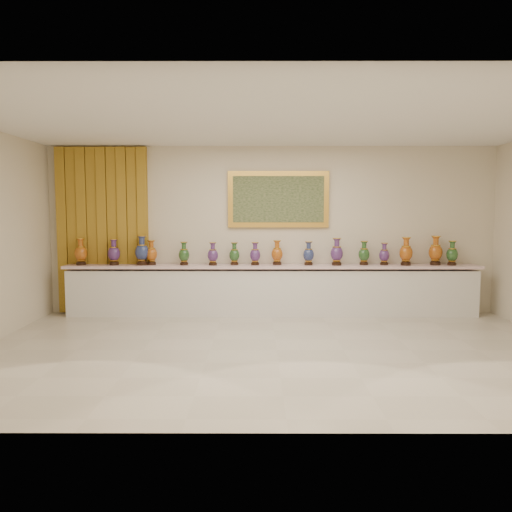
{
  "coord_description": "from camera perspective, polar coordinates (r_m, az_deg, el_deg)",
  "views": [
    {
      "loc": [
        -0.26,
        -6.49,
        1.83
      ],
      "look_at": [
        -0.28,
        1.7,
        1.11
      ],
      "focal_mm": 35.0,
      "sensor_mm": 36.0,
      "label": 1
    }
  ],
  "objects": [
    {
      "name": "vase_6",
      "position": [
        8.81,
        -2.49,
        0.14
      ],
      "size": [
        0.21,
        0.21,
        0.4
      ],
      "rotation": [
        0.0,
        0.0,
        -0.16
      ],
      "color": "black",
      "rests_on": "counter"
    },
    {
      "name": "vase_5",
      "position": [
        8.77,
        -4.96,
        0.12
      ],
      "size": [
        0.24,
        0.24,
        0.4
      ],
      "rotation": [
        0.0,
        0.0,
        -0.38
      ],
      "color": "black",
      "rests_on": "counter"
    },
    {
      "name": "vase_4",
      "position": [
        8.86,
        -8.23,
        0.16
      ],
      "size": [
        0.24,
        0.24,
        0.41
      ],
      "rotation": [
        0.0,
        0.0,
        -0.29
      ],
      "color": "black",
      "rests_on": "counter"
    },
    {
      "name": "vase_7",
      "position": [
        8.77,
        -0.1,
        0.14
      ],
      "size": [
        0.24,
        0.24,
        0.4
      ],
      "rotation": [
        0.0,
        0.0,
        0.38
      ],
      "color": "black",
      "rests_on": "counter"
    },
    {
      "name": "vase_8",
      "position": [
        8.82,
        2.43,
        0.25
      ],
      "size": [
        0.22,
        0.22,
        0.43
      ],
      "rotation": [
        0.0,
        0.0,
        -0.08
      ],
      "color": "black",
      "rests_on": "counter"
    },
    {
      "name": "vase_2",
      "position": [
        8.99,
        -12.9,
        0.47
      ],
      "size": [
        0.31,
        0.31,
        0.52
      ],
      "rotation": [
        0.0,
        0.0,
        -0.37
      ],
      "color": "black",
      "rests_on": "counter"
    },
    {
      "name": "vase_10",
      "position": [
        8.85,
        9.21,
        0.33
      ],
      "size": [
        0.27,
        0.27,
        0.48
      ],
      "rotation": [
        0.0,
        0.0,
        0.26
      ],
      "color": "black",
      "rests_on": "counter"
    },
    {
      "name": "ground",
      "position": [
        6.75,
        2.38,
        -10.7
      ],
      "size": [
        8.0,
        8.0,
        0.0
      ],
      "primitive_type": "plane",
      "color": "beige",
      "rests_on": "ground"
    },
    {
      "name": "vase_9",
      "position": [
        8.82,
        6.03,
        0.18
      ],
      "size": [
        0.25,
        0.25,
        0.42
      ],
      "rotation": [
        0.0,
        0.0,
        -0.35
      ],
      "color": "black",
      "rests_on": "counter"
    },
    {
      "name": "room",
      "position": [
        9.22,
        -14.11,
        3.39
      ],
      "size": [
        8.0,
        8.0,
        8.0
      ],
      "color": "beige",
      "rests_on": "ground"
    },
    {
      "name": "vase_1",
      "position": [
        9.13,
        -15.93,
        0.31
      ],
      "size": [
        0.23,
        0.23,
        0.46
      ],
      "rotation": [
        0.0,
        0.0,
        -0.07
      ],
      "color": "black",
      "rests_on": "counter"
    },
    {
      "name": "vase_13",
      "position": [
        9.12,
        16.77,
        0.37
      ],
      "size": [
        0.24,
        0.24,
        0.49
      ],
      "rotation": [
        0.0,
        0.0,
        0.04
      ],
      "color": "black",
      "rests_on": "counter"
    },
    {
      "name": "vase_15",
      "position": [
        9.39,
        21.5,
        0.19
      ],
      "size": [
        0.26,
        0.26,
        0.43
      ],
      "rotation": [
        0.0,
        0.0,
        -0.37
      ],
      "color": "black",
      "rests_on": "counter"
    },
    {
      "name": "vase_12",
      "position": [
        9.09,
        14.44,
        0.12
      ],
      "size": [
        0.24,
        0.24,
        0.39
      ],
      "rotation": [
        0.0,
        0.0,
        0.39
      ],
      "color": "black",
      "rests_on": "counter"
    },
    {
      "name": "counter",
      "position": [
        8.87,
        1.83,
        -4.0
      ],
      "size": [
        7.28,
        0.48,
        0.9
      ],
      "color": "white",
      "rests_on": "ground"
    },
    {
      "name": "vase_11",
      "position": [
        9.01,
        12.24,
        0.21
      ],
      "size": [
        0.22,
        0.22,
        0.42
      ],
      "rotation": [
        0.0,
        0.0,
        0.11
      ],
      "color": "black",
      "rests_on": "counter"
    },
    {
      "name": "vase_3",
      "position": [
        9.0,
        -11.86,
        0.26
      ],
      "size": [
        0.25,
        0.25,
        0.44
      ],
      "rotation": [
        0.0,
        0.0,
        0.26
      ],
      "color": "black",
      "rests_on": "counter"
    },
    {
      "name": "vase_0",
      "position": [
        9.29,
        -19.38,
        0.33
      ],
      "size": [
        0.24,
        0.24,
        0.47
      ],
      "rotation": [
        0.0,
        0.0,
        0.09
      ],
      "color": "black",
      "rests_on": "counter"
    },
    {
      "name": "vase_14",
      "position": [
        9.34,
        19.83,
        0.45
      ],
      "size": [
        0.25,
        0.25,
        0.51
      ],
      "rotation": [
        0.0,
        0.0,
        -0.05
      ],
      "color": "black",
      "rests_on": "counter"
    }
  ]
}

